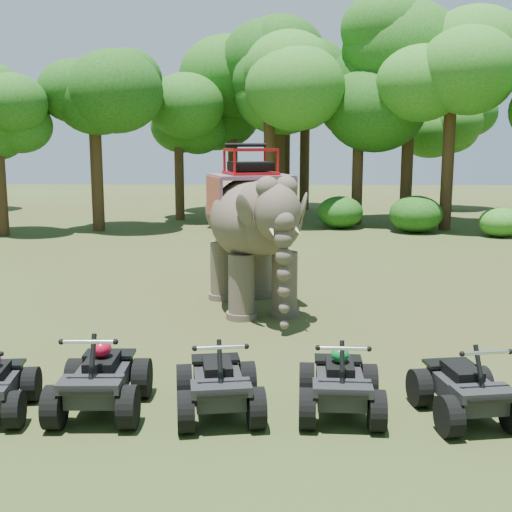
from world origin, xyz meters
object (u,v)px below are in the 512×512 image
at_px(elephant, 252,227).
at_px(atv_1, 100,370).
at_px(atv_2, 218,374).
at_px(atv_3, 340,374).
at_px(atv_4, 466,379).

bearing_deg(elephant, atv_1, -125.29).
bearing_deg(atv_1, atv_2, -3.24).
height_order(atv_1, atv_3, atv_1).
xyz_separation_m(atv_2, atv_4, (3.75, -0.03, -0.02)).
bearing_deg(atv_1, atv_4, -2.83).
height_order(atv_2, atv_4, atv_2).
bearing_deg(atv_1, atv_3, -1.50).
distance_m(atv_1, atv_4, 5.59).
bearing_deg(atv_3, atv_1, -177.16).
xyz_separation_m(atv_1, atv_3, (3.71, 0.04, -0.04)).
bearing_deg(atv_2, atv_3, -7.00).
bearing_deg(atv_2, elephant, 78.52).
bearing_deg(atv_3, atv_2, -175.45).
relative_size(atv_1, atv_3, 1.07).
height_order(atv_1, atv_4, atv_1).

